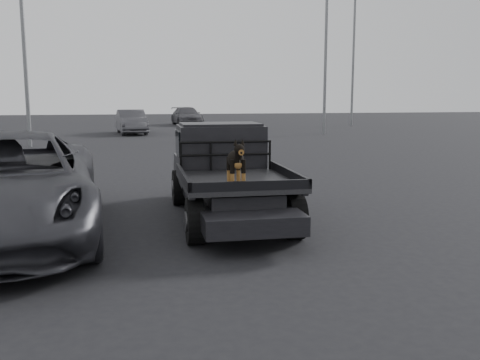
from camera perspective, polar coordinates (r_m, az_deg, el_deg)
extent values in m
plane|color=black|center=(8.31, -2.39, -7.55)|extent=(120.00, 120.00, 0.00)
imported|color=#323339|center=(9.68, -23.69, -0.61)|extent=(3.54, 6.58, 1.75)
imported|color=#454449|center=(33.74, -11.50, 6.11)|extent=(2.08, 4.62, 1.47)
imported|color=#48474D|center=(42.97, -5.69, 6.80)|extent=(2.42, 5.00, 1.40)
cylinder|color=slate|center=(33.48, 9.19, 15.68)|extent=(0.18, 0.18, 12.59)
cylinder|color=slate|center=(42.89, 12.10, 15.62)|extent=(0.18, 0.18, 14.82)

